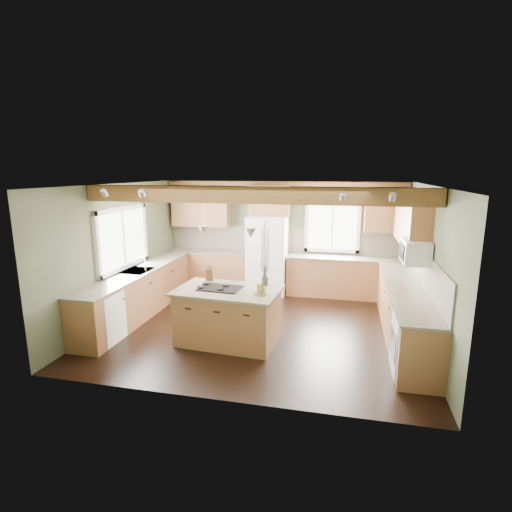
# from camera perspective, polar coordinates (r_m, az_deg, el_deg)

# --- Properties ---
(floor) EXTENTS (5.60, 5.60, 0.00)m
(floor) POSITION_cam_1_polar(r_m,az_deg,el_deg) (7.54, 0.73, -9.99)
(floor) COLOR black
(floor) RESTS_ON ground
(ceiling) EXTENTS (5.60, 5.60, 0.00)m
(ceiling) POSITION_cam_1_polar(r_m,az_deg,el_deg) (6.99, 0.79, 10.16)
(ceiling) COLOR silver
(ceiling) RESTS_ON wall_back
(wall_back) EXTENTS (5.60, 0.00, 5.60)m
(wall_back) POSITION_cam_1_polar(r_m,az_deg,el_deg) (9.57, 3.87, 2.86)
(wall_back) COLOR #484E37
(wall_back) RESTS_ON ground
(wall_left) EXTENTS (0.00, 5.00, 5.00)m
(wall_left) POSITION_cam_1_polar(r_m,az_deg,el_deg) (8.19, -18.78, 0.64)
(wall_left) COLOR #484E37
(wall_left) RESTS_ON ground
(wall_right) EXTENTS (0.00, 5.00, 5.00)m
(wall_right) POSITION_cam_1_polar(r_m,az_deg,el_deg) (7.14, 23.34, -1.36)
(wall_right) COLOR #484E37
(wall_right) RESTS_ON ground
(ceiling_beam) EXTENTS (5.55, 0.26, 0.26)m
(ceiling_beam) POSITION_cam_1_polar(r_m,az_deg,el_deg) (6.24, -0.71, 8.71)
(ceiling_beam) COLOR #4E3316
(ceiling_beam) RESTS_ON ceiling
(soffit_trim) EXTENTS (5.55, 0.20, 0.10)m
(soffit_trim) POSITION_cam_1_polar(r_m,az_deg,el_deg) (9.35, 3.89, 10.28)
(soffit_trim) COLOR #4E3316
(soffit_trim) RESTS_ON ceiling
(backsplash_back) EXTENTS (5.58, 0.03, 0.58)m
(backsplash_back) POSITION_cam_1_polar(r_m,az_deg,el_deg) (9.57, 3.85, 2.31)
(backsplash_back) COLOR brown
(backsplash_back) RESTS_ON wall_back
(backsplash_right) EXTENTS (0.03, 3.70, 0.58)m
(backsplash_right) POSITION_cam_1_polar(r_m,az_deg,el_deg) (7.20, 23.09, -1.96)
(backsplash_right) COLOR brown
(backsplash_right) RESTS_ON wall_right
(base_cab_back_left) EXTENTS (2.02, 0.60, 0.88)m
(base_cab_back_left) POSITION_cam_1_polar(r_m,az_deg,el_deg) (9.89, -6.78, -1.98)
(base_cab_back_left) COLOR brown
(base_cab_back_left) RESTS_ON floor
(counter_back_left) EXTENTS (2.06, 0.64, 0.04)m
(counter_back_left) POSITION_cam_1_polar(r_m,az_deg,el_deg) (9.79, -6.84, 0.63)
(counter_back_left) COLOR #443D32
(counter_back_left) RESTS_ON base_cab_back_left
(base_cab_back_right) EXTENTS (2.62, 0.60, 0.88)m
(base_cab_back_right) POSITION_cam_1_polar(r_m,az_deg,el_deg) (9.35, 12.58, -3.03)
(base_cab_back_right) COLOR brown
(base_cab_back_right) RESTS_ON floor
(counter_back_right) EXTENTS (2.66, 0.64, 0.04)m
(counter_back_right) POSITION_cam_1_polar(r_m,az_deg,el_deg) (9.24, 12.71, -0.28)
(counter_back_right) COLOR #443D32
(counter_back_right) RESTS_ON base_cab_back_right
(base_cab_left) EXTENTS (0.60, 3.70, 0.88)m
(base_cab_left) POSITION_cam_1_polar(r_m,az_deg,el_deg) (8.29, -16.41, -5.20)
(base_cab_left) COLOR brown
(base_cab_left) RESTS_ON floor
(counter_left) EXTENTS (0.64, 3.74, 0.04)m
(counter_left) POSITION_cam_1_polar(r_m,az_deg,el_deg) (8.17, -16.60, -2.12)
(counter_left) COLOR #443D32
(counter_left) RESTS_ON base_cab_left
(base_cab_right) EXTENTS (0.60, 3.70, 0.88)m
(base_cab_right) POSITION_cam_1_polar(r_m,az_deg,el_deg) (7.37, 20.39, -7.68)
(base_cab_right) COLOR brown
(base_cab_right) RESTS_ON floor
(counter_right) EXTENTS (0.64, 3.74, 0.04)m
(counter_right) POSITION_cam_1_polar(r_m,az_deg,el_deg) (7.23, 20.66, -4.25)
(counter_right) COLOR #443D32
(counter_right) RESTS_ON base_cab_right
(upper_cab_back_left) EXTENTS (1.40, 0.35, 0.90)m
(upper_cab_back_left) POSITION_cam_1_polar(r_m,az_deg,el_deg) (9.82, -7.86, 6.84)
(upper_cab_back_left) COLOR brown
(upper_cab_back_left) RESTS_ON wall_back
(upper_cab_over_fridge) EXTENTS (0.96, 0.35, 0.70)m
(upper_cab_over_fridge) POSITION_cam_1_polar(r_m,az_deg,el_deg) (9.35, 1.95, 7.91)
(upper_cab_over_fridge) COLOR brown
(upper_cab_over_fridge) RESTS_ON wall_back
(upper_cab_right) EXTENTS (0.35, 2.20, 0.90)m
(upper_cab_right) POSITION_cam_1_polar(r_m,az_deg,el_deg) (7.87, 21.33, 4.81)
(upper_cab_right) COLOR brown
(upper_cab_right) RESTS_ON wall_right
(upper_cab_back_corner) EXTENTS (0.90, 0.35, 0.90)m
(upper_cab_back_corner) POSITION_cam_1_polar(r_m,az_deg,el_deg) (9.24, 18.07, 6.02)
(upper_cab_back_corner) COLOR brown
(upper_cab_back_corner) RESTS_ON wall_back
(window_left) EXTENTS (0.04, 1.60, 1.05)m
(window_left) POSITION_cam_1_polar(r_m,az_deg,el_deg) (8.18, -18.59, 2.42)
(window_left) COLOR white
(window_left) RESTS_ON wall_left
(window_back) EXTENTS (1.10, 0.04, 1.00)m
(window_back) POSITION_cam_1_polar(r_m,az_deg,el_deg) (9.41, 10.83, 4.05)
(window_back) COLOR white
(window_back) RESTS_ON wall_back
(sink) EXTENTS (0.50, 0.65, 0.03)m
(sink) POSITION_cam_1_polar(r_m,az_deg,el_deg) (8.17, -16.61, -2.09)
(sink) COLOR #262628
(sink) RESTS_ON counter_left
(faucet) EXTENTS (0.02, 0.02, 0.28)m
(faucet) POSITION_cam_1_polar(r_m,az_deg,el_deg) (8.05, -15.55, -1.17)
(faucet) COLOR #B2B2B7
(faucet) RESTS_ON sink
(dishwasher) EXTENTS (0.60, 0.60, 0.84)m
(dishwasher) POSITION_cam_1_polar(r_m,az_deg,el_deg) (7.25, -21.33, -8.18)
(dishwasher) COLOR white
(dishwasher) RESTS_ON floor
(oven) EXTENTS (0.60, 0.72, 0.84)m
(oven) POSITION_cam_1_polar(r_m,az_deg,el_deg) (6.17, 21.84, -11.80)
(oven) COLOR white
(oven) RESTS_ON floor
(microwave) EXTENTS (0.40, 0.70, 0.38)m
(microwave) POSITION_cam_1_polar(r_m,az_deg,el_deg) (7.00, 21.81, 0.62)
(microwave) COLOR white
(microwave) RESTS_ON wall_right
(pendant_left) EXTENTS (0.18, 0.18, 0.16)m
(pendant_left) POSITION_cam_1_polar(r_m,az_deg,el_deg) (6.56, -7.43, 3.60)
(pendant_left) COLOR #B2B2B7
(pendant_left) RESTS_ON ceiling
(pendant_right) EXTENTS (0.18, 0.18, 0.16)m
(pendant_right) POSITION_cam_1_polar(r_m,az_deg,el_deg) (6.27, -0.78, 3.31)
(pendant_right) COLOR #B2B2B7
(pendant_right) RESTS_ON ceiling
(refrigerator) EXTENTS (0.90, 0.74, 1.80)m
(refrigerator) POSITION_cam_1_polar(r_m,az_deg,el_deg) (9.33, 1.65, 0.14)
(refrigerator) COLOR white
(refrigerator) RESTS_ON floor
(island) EXTENTS (1.66, 1.09, 0.88)m
(island) POSITION_cam_1_polar(r_m,az_deg,el_deg) (6.78, -3.99, -8.66)
(island) COLOR brown
(island) RESTS_ON floor
(island_top) EXTENTS (1.78, 1.21, 0.04)m
(island_top) POSITION_cam_1_polar(r_m,az_deg,el_deg) (6.63, -4.05, -4.94)
(island_top) COLOR #443D32
(island_top) RESTS_ON island
(cooktop) EXTENTS (0.72, 0.51, 0.02)m
(cooktop) POSITION_cam_1_polar(r_m,az_deg,el_deg) (6.66, -5.12, -4.59)
(cooktop) COLOR black
(cooktop) RESTS_ON island_top
(knife_block) EXTENTS (0.14, 0.11, 0.22)m
(knife_block) POSITION_cam_1_polar(r_m,az_deg,el_deg) (7.14, -6.61, -2.65)
(knife_block) COLOR brown
(knife_block) RESTS_ON island_top
(utensil_crock) EXTENTS (0.13, 0.13, 0.15)m
(utensil_crock) POSITION_cam_1_polar(r_m,az_deg,el_deg) (6.83, 1.25, -3.57)
(utensil_crock) COLOR #3D3731
(utensil_crock) RESTS_ON island_top
(bottle_tray) EXTENTS (0.23, 0.23, 0.20)m
(bottle_tray) POSITION_cam_1_polar(r_m,az_deg,el_deg) (6.31, 0.65, -4.66)
(bottle_tray) COLOR brown
(bottle_tray) RESTS_ON island_top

